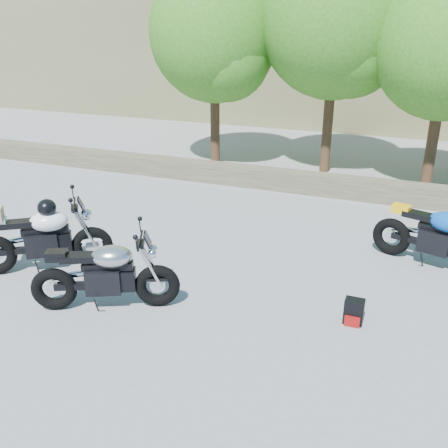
{
  "coord_description": "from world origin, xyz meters",
  "views": [
    {
      "loc": [
        3.19,
        -6.69,
        4.15
      ],
      "look_at": [
        0.2,
        1.0,
        0.75
      ],
      "focal_mm": 40.0,
      "sensor_mm": 36.0,
      "label": 1
    }
  ],
  "objects": [
    {
      "name": "ground",
      "position": [
        0.0,
        0.0,
        0.0
      ],
      "size": [
        90.0,
        90.0,
        0.0
      ],
      "primitive_type": "plane",
      "color": "gray",
      "rests_on": "ground"
    },
    {
      "name": "stone_wall",
      "position": [
        0.0,
        5.5,
        0.25
      ],
      "size": [
        22.0,
        0.55,
        0.5
      ],
      "primitive_type": "cube",
      "color": "#484130",
      "rests_on": "ground"
    },
    {
      "name": "tree_decid_left",
      "position": [
        -2.39,
        7.14,
        3.63
      ],
      "size": [
        3.67,
        3.67,
        5.62
      ],
      "color": "#382314",
      "rests_on": "ground"
    },
    {
      "name": "tree_decid_mid",
      "position": [
        0.91,
        7.54,
        4.04
      ],
      "size": [
        4.08,
        4.08,
        6.24
      ],
      "color": "#382314",
      "rests_on": "ground"
    },
    {
      "name": "silver_bike",
      "position": [
        -0.9,
        -1.11,
        0.55
      ],
      "size": [
        2.12,
        1.13,
        1.14
      ],
      "rotation": [
        0.0,
        0.0,
        0.44
      ],
      "color": "black",
      "rests_on": "ground"
    },
    {
      "name": "white_bike",
      "position": [
        -2.66,
        -0.42,
        0.64
      ],
      "size": [
        2.04,
        1.5,
        1.31
      ],
      "rotation": [
        0.0,
        0.0,
        0.61
      ],
      "color": "black",
      "rests_on": "ground"
    },
    {
      "name": "blue_bike",
      "position": [
        3.8,
        2.18,
        0.57
      ],
      "size": [
        2.28,
        1.0,
        1.18
      ],
      "rotation": [
        0.0,
        0.0,
        -0.32
      ],
      "color": "black",
      "rests_on": "ground"
    },
    {
      "name": "backpack",
      "position": [
        2.7,
        -0.18,
        0.18
      ],
      "size": [
        0.28,
        0.24,
        0.38
      ],
      "rotation": [
        0.0,
        0.0,
        -0.0
      ],
      "color": "black",
      "rests_on": "ground"
    }
  ]
}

